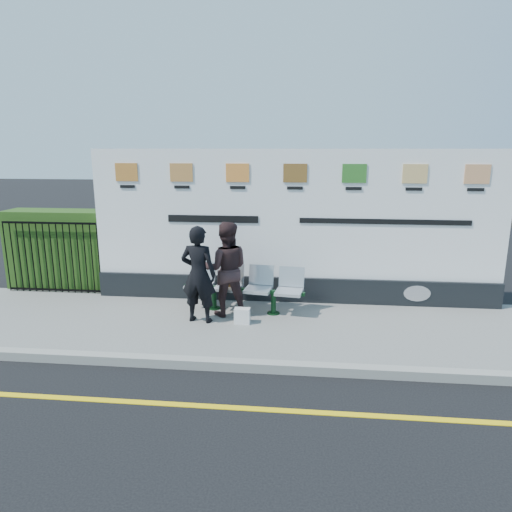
{
  "coord_description": "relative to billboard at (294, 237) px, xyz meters",
  "views": [
    {
      "loc": [
        0.66,
        -4.99,
        3.14
      ],
      "look_at": [
        -0.15,
        2.89,
        1.25
      ],
      "focal_mm": 32.0,
      "sensor_mm": 36.0,
      "label": 1
    }
  ],
  "objects": [
    {
      "name": "ground",
      "position": [
        -0.5,
        -3.85,
        -1.42
      ],
      "size": [
        80.0,
        80.0,
        0.0
      ],
      "primitive_type": "plane",
      "color": "black"
    },
    {
      "name": "pavement",
      "position": [
        -0.5,
        -1.35,
        -1.36
      ],
      "size": [
        14.0,
        3.0,
        0.12
      ],
      "primitive_type": "cube",
      "color": "slate",
      "rests_on": "ground"
    },
    {
      "name": "kerb",
      "position": [
        -0.5,
        -2.85,
        -1.35
      ],
      "size": [
        14.0,
        0.18,
        0.14
      ],
      "primitive_type": "cube",
      "color": "gray",
      "rests_on": "ground"
    },
    {
      "name": "yellow_line",
      "position": [
        -0.5,
        -3.85,
        -1.42
      ],
      "size": [
        14.0,
        0.1,
        0.01
      ],
      "primitive_type": "cube",
      "color": "yellow",
      "rests_on": "ground"
    },
    {
      "name": "billboard",
      "position": [
        0.0,
        0.0,
        0.0
      ],
      "size": [
        8.0,
        0.3,
        3.0
      ],
      "color": "black",
      "rests_on": "pavement"
    },
    {
      "name": "hedge",
      "position": [
        -5.08,
        0.45,
        -0.45
      ],
      "size": [
        2.35,
        0.7,
        1.7
      ],
      "primitive_type": "cube",
      "color": "#284B16",
      "rests_on": "pavement"
    },
    {
      "name": "railing",
      "position": [
        -5.08,
        -0.0,
        -0.53
      ],
      "size": [
        2.05,
        0.06,
        1.54
      ],
      "primitive_type": null,
      "color": "black",
      "rests_on": "pavement"
    },
    {
      "name": "bench",
      "position": [
        -0.92,
        -0.75,
        -1.06
      ],
      "size": [
        2.28,
        0.87,
        0.48
      ],
      "primitive_type": null,
      "rotation": [
        0.0,
        0.0,
        -0.14
      ],
      "color": "#B8BCC2",
      "rests_on": "pavement"
    },
    {
      "name": "woman_left",
      "position": [
        -1.62,
        -1.33,
        -0.44
      ],
      "size": [
        0.68,
        0.49,
        1.73
      ],
      "primitive_type": "imported",
      "rotation": [
        0.0,
        0.0,
        3.01
      ],
      "color": "black",
      "rests_on": "pavement"
    },
    {
      "name": "woman_right",
      "position": [
        -1.2,
        -0.93,
        -0.43
      ],
      "size": [
        0.93,
        0.78,
        1.74
      ],
      "primitive_type": "imported",
      "rotation": [
        0.0,
        0.0,
        3.29
      ],
      "color": "#322121",
      "rests_on": "pavement"
    },
    {
      "name": "handbag_brown",
      "position": [
        -1.2,
        -0.71,
        -0.7
      ],
      "size": [
        0.34,
        0.2,
        0.25
      ],
      "primitive_type": "cube",
      "rotation": [
        0.0,
        0.0,
        -0.24
      ],
      "color": "black",
      "rests_on": "bench"
    },
    {
      "name": "carrier_bag_white",
      "position": [
        -0.86,
        -1.36,
        -1.16
      ],
      "size": [
        0.27,
        0.16,
        0.27
      ],
      "primitive_type": "cube",
      "color": "silver",
      "rests_on": "pavement"
    }
  ]
}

